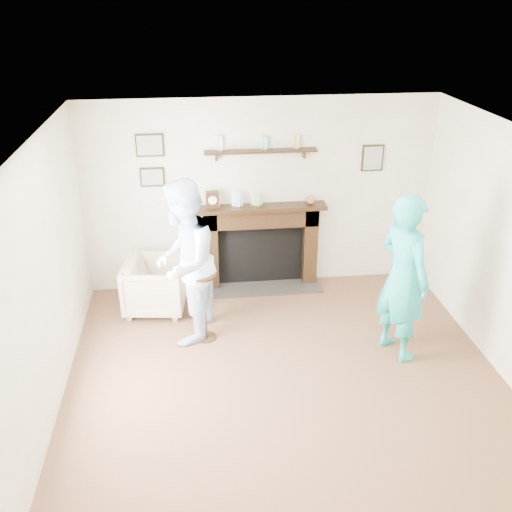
{
  "coord_description": "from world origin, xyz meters",
  "views": [
    {
      "loc": [
        -0.87,
        -4.42,
        3.7
      ],
      "look_at": [
        -0.24,
        0.9,
        1.15
      ],
      "focal_mm": 40.0,
      "sensor_mm": 36.0,
      "label": 1
    }
  ],
  "objects_px": {
    "man": "(188,335)",
    "woman": "(394,351)",
    "armchair": "(158,309)",
    "pedestal_table": "(204,294)"
  },
  "relations": [
    {
      "from": "man",
      "to": "woman",
      "type": "bearing_deg",
      "value": 89.74
    },
    {
      "from": "man",
      "to": "woman",
      "type": "xyz_separation_m",
      "value": [
        2.29,
        -0.59,
        0.0
      ]
    },
    {
      "from": "man",
      "to": "woman",
      "type": "distance_m",
      "value": 2.36
    },
    {
      "from": "armchair",
      "to": "woman",
      "type": "xyz_separation_m",
      "value": [
        2.66,
        -1.23,
        0.0
      ]
    },
    {
      "from": "armchair",
      "to": "pedestal_table",
      "type": "height_order",
      "value": "pedestal_table"
    },
    {
      "from": "pedestal_table",
      "to": "man",
      "type": "bearing_deg",
      "value": 158.48
    },
    {
      "from": "man",
      "to": "woman",
      "type": "height_order",
      "value": "man"
    },
    {
      "from": "armchair",
      "to": "woman",
      "type": "bearing_deg",
      "value": -107.59
    },
    {
      "from": "man",
      "to": "pedestal_table",
      "type": "bearing_deg",
      "value": 82.69
    },
    {
      "from": "armchair",
      "to": "man",
      "type": "distance_m",
      "value": 0.75
    }
  ]
}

